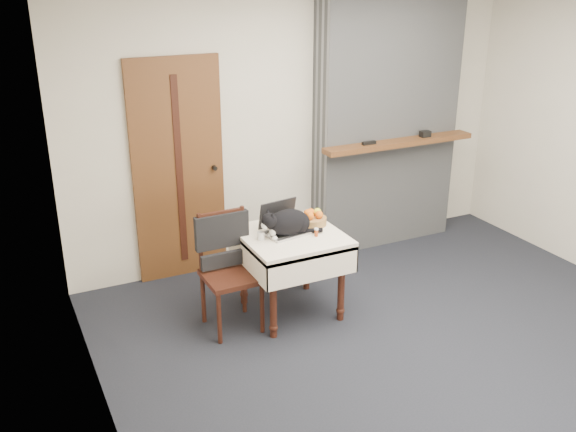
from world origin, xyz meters
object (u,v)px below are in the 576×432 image
(pill_bottle, at_px, (316,232))
(fruit_basket, at_px, (313,219))
(laptop, at_px, (283,225))
(side_table, at_px, (291,247))
(chair, at_px, (226,254))
(door, at_px, (179,171))
(cream_jar, at_px, (261,236))
(cat, at_px, (289,223))

(pill_bottle, relative_size, fruit_basket, 0.31)
(laptop, bearing_deg, side_table, -66.60)
(laptop, bearing_deg, pill_bottle, -53.45)
(pill_bottle, xyz_separation_m, fruit_basket, (0.09, 0.23, 0.01))
(laptop, bearing_deg, chair, 170.59)
(laptop, height_order, chair, laptop)
(door, relative_size, chair, 2.13)
(door, bearing_deg, pill_bottle, -58.60)
(chair, bearing_deg, laptop, -1.56)
(side_table, height_order, pill_bottle, pill_bottle)
(door, height_order, cream_jar, door)
(cat, distance_m, fruit_basket, 0.31)
(laptop, height_order, fruit_basket, laptop)
(side_table, bearing_deg, fruit_basket, 21.66)
(laptop, height_order, cat, laptop)
(cream_jar, xyz_separation_m, chair, (-0.27, 0.08, -0.13))
(side_table, height_order, cat, cat)
(laptop, distance_m, pill_bottle, 0.28)
(pill_bottle, xyz_separation_m, chair, (-0.69, 0.20, -0.14))
(chair, bearing_deg, fruit_basket, 1.28)
(cat, height_order, fruit_basket, cat)
(side_table, xyz_separation_m, laptop, (-0.04, 0.07, 0.17))
(laptop, relative_size, chair, 0.40)
(cream_jar, relative_size, chair, 0.07)
(side_table, bearing_deg, cream_jar, -179.29)
(door, relative_size, pill_bottle, 29.29)
(cream_jar, bearing_deg, fruit_basket, 11.29)
(side_table, xyz_separation_m, pill_bottle, (0.16, -0.13, 0.15))
(pill_bottle, distance_m, fruit_basket, 0.25)
(cream_jar, bearing_deg, door, 106.35)
(side_table, bearing_deg, door, 118.35)
(side_table, relative_size, cream_jar, 12.29)
(laptop, bearing_deg, cat, -89.82)
(door, height_order, chair, door)
(laptop, distance_m, cream_jar, 0.24)
(door, xyz_separation_m, side_table, (0.58, -1.08, -0.41))
(fruit_basket, bearing_deg, cream_jar, -168.71)
(chair, bearing_deg, cat, -10.48)
(side_table, height_order, fruit_basket, fruit_basket)
(pill_bottle, bearing_deg, side_table, 140.02)
(chair, bearing_deg, pill_bottle, -17.21)
(cat, relative_size, cream_jar, 8.11)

